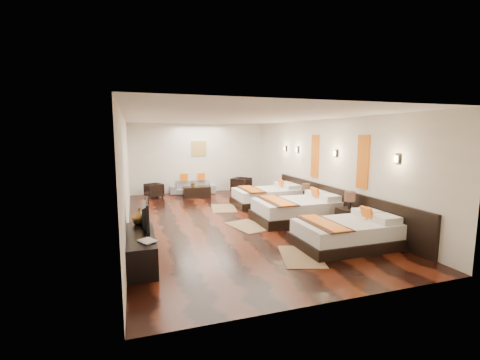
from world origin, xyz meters
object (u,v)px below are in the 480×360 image
object	(u,v)px
tv	(142,215)
sofa	(193,187)
nightstand_b	(305,202)
bed_near	(347,233)
armchair_left	(154,190)
bed_far	(268,196)
book	(141,243)
armchair_right	(241,185)
bed_mid	(298,210)
figurine	(139,216)
tv_console	(141,248)
table_plant	(193,183)
nightstand_a	(349,217)
coffee_table	(197,192)

from	to	relation	value
tv	sofa	distance (m)	6.94
nightstand_b	bed_near	bearing A→B (deg)	-103.54
armchair_left	bed_far	bearing A→B (deg)	31.67
book	sofa	size ratio (longest dim) A/B	0.18
sofa	armchair_right	bearing A→B (deg)	-5.25
nightstand_b	tv	size ratio (longest dim) A/B	0.88
bed_mid	book	world-z (taller)	bed_mid
bed_far	figurine	size ratio (longest dim) A/B	6.83
tv_console	figurine	world-z (taller)	figurine
tv_console	sofa	xyz separation A→B (m)	(2.17, 6.86, -0.02)
tv_console	sofa	distance (m)	7.19
tv	bed_far	bearing A→B (deg)	-46.43
nightstand_b	table_plant	distance (m)	4.42
tv_console	tv	world-z (taller)	tv
bed_mid	figurine	xyz separation A→B (m)	(-4.20, -1.05, 0.41)
bed_far	figurine	xyz separation A→B (m)	(-4.20, -3.20, 0.42)
tv	armchair_left	distance (m)	6.25
bed_near	armchair_right	size ratio (longest dim) A/B	3.12
nightstand_b	tv_console	size ratio (longest dim) A/B	0.48
nightstand_a	table_plant	size ratio (longest dim) A/B	3.25
tv	armchair_right	distance (m)	7.37
armchair_left	table_plant	xyz separation A→B (m)	(1.42, -0.45, 0.28)
bed_far	bed_near	bearing A→B (deg)	-90.01
bed_near	book	xyz separation A→B (m)	(-4.20, -0.16, 0.28)
book	sofa	world-z (taller)	book
nightstand_a	sofa	xyz separation A→B (m)	(-2.77, 6.29, -0.08)
bed_near	tv	distance (m)	4.24
armchair_left	armchair_right	world-z (taller)	armchair_right
bed_far	table_plant	bearing A→B (deg)	135.66
book	armchair_left	size ratio (longest dim) A/B	0.54
figurine	coffee_table	world-z (taller)	figurine
tv_console	table_plant	size ratio (longest dim) A/B	5.97
armchair_left	coffee_table	world-z (taller)	armchair_left
bed_near	armchair_left	size ratio (longest dim) A/B	3.64
nightstand_b	armchair_left	size ratio (longest dim) A/B	1.47
tv	sofa	world-z (taller)	tv
book	coffee_table	size ratio (longest dim) A/B	0.32
nightstand_b	bed_mid	bearing A→B (deg)	-128.78
table_plant	bed_mid	bearing A→B (deg)	-63.12
bed_mid	coffee_table	bearing A→B (deg)	115.41
armchair_right	bed_near	bearing A→B (deg)	-132.73
bed_far	nightstand_a	world-z (taller)	nightstand_a
nightstand_a	armchair_right	distance (m)	5.92
nightstand_b	book	xyz separation A→B (m)	(-4.95, -3.26, 0.26)
tv	armchair_right	size ratio (longest dim) A/B	1.42
table_plant	coffee_table	bearing A→B (deg)	6.68
bed_mid	bed_far	size ratio (longest dim) A/B	1.06
bed_near	table_plant	distance (m)	6.78
tv_console	table_plant	bearing A→B (deg)	71.26
bed_mid	armchair_right	bearing A→B (deg)	91.30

